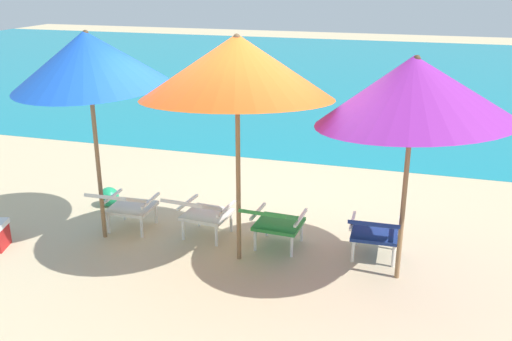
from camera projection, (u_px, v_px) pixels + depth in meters
ground_plane at (312, 145)px, 10.53m from camera, size 40.00×40.00×0.00m
ocean_band at (362, 74)px, 17.73m from camera, size 40.00×18.00×0.01m
lounge_chair_far_left at (125, 204)px, 6.87m from camera, size 0.57×0.89×0.68m
lounge_chair_near_left at (200, 210)px, 6.68m from camera, size 0.61×0.92×0.68m
lounge_chair_near_right at (274, 220)px, 6.43m from camera, size 0.58×0.90×0.68m
lounge_chair_far_right at (375, 230)px, 6.19m from camera, size 0.56×0.89×0.68m
beach_umbrella_left at (88, 59)px, 6.22m from camera, size 2.36×2.37×2.50m
beach_umbrella_center at (237, 67)px, 5.70m from camera, size 2.49×2.53×2.56m
beach_umbrella_right at (414, 90)px, 5.35m from camera, size 2.54×2.52×2.40m
beach_ball at (109, 197)px, 7.80m from camera, size 0.27×0.27×0.27m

